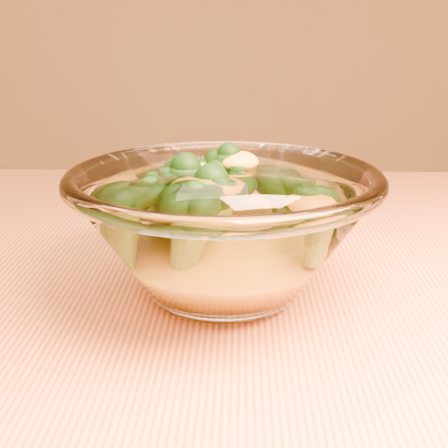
{
  "coord_description": "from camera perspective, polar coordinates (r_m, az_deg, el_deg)",
  "views": [
    {
      "loc": [
        -0.02,
        -0.48,
        0.96
      ],
      "look_at": [
        -0.03,
        -0.02,
        0.81
      ],
      "focal_mm": 50.0,
      "sensor_mm": 36.0,
      "label": 1
    }
  ],
  "objects": [
    {
      "name": "table",
      "position": [
        0.57,
        3.05,
        -14.64
      ],
      "size": [
        1.2,
        0.8,
        0.75
      ],
      "color": "#DF7B43",
      "rests_on": "ground"
    },
    {
      "name": "cheese_sauce",
      "position": [
        0.49,
        -0.0,
        -3.1
      ],
      "size": [
        0.13,
        0.13,
        0.04
      ],
      "primitive_type": "ellipsoid",
      "color": "#FFAE15",
      "rests_on": "glass_bowl"
    },
    {
      "name": "broccoli_heap",
      "position": [
        0.49,
        -1.86,
        1.8
      ],
      "size": [
        0.16,
        0.14,
        0.08
      ],
      "color": "black",
      "rests_on": "cheese_sauce"
    },
    {
      "name": "glass_bowl",
      "position": [
        0.48,
        -0.0,
        -0.59
      ],
      "size": [
        0.24,
        0.24,
        0.11
      ],
      "color": "white",
      "rests_on": "table"
    }
  ]
}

